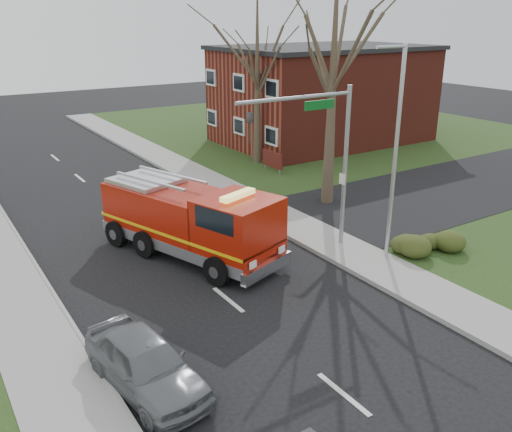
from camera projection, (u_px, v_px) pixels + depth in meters
ground at (228, 300)px, 18.91m from camera, size 120.00×120.00×0.00m
sidewalk_right at (360, 257)px, 22.05m from camera, size 2.40×80.00×0.15m
sidewalk_left at (44, 355)px, 15.71m from camera, size 2.40×80.00×0.15m
cross_street_right at (508, 175)px, 33.47m from camera, size 30.00×8.00×0.15m
brick_building at (323, 94)px, 41.49m from camera, size 15.40×10.40×7.25m
health_center_sign at (272, 160)px, 33.79m from camera, size 0.12×2.00×1.40m
hedge_corner at (427, 239)px, 22.52m from camera, size 2.80×2.00×0.90m
bare_tree_near at (334, 58)px, 25.90m from camera, size 6.00×6.00×12.00m
bare_tree_far at (257, 64)px, 34.07m from camera, size 5.25×5.25×10.50m
traffic_signal_mast at (322, 142)px, 21.11m from camera, size 5.29×0.18×6.80m
streetlight_pole at (395, 149)px, 20.58m from camera, size 1.48×0.16×8.40m
fire_engine at (191, 222)px, 21.97m from camera, size 5.12×8.41×3.21m
parked_car_maroon at (145, 363)px, 14.21m from camera, size 2.35×4.62×1.51m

